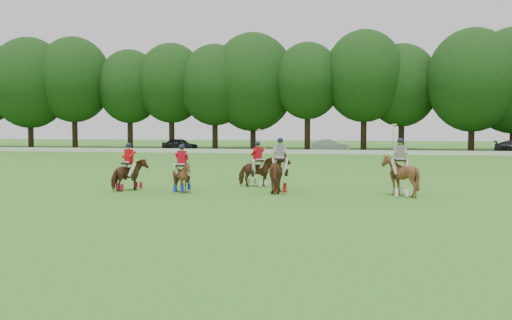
% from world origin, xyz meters
% --- Properties ---
extents(ground, '(180.00, 180.00, 0.00)m').
position_xyz_m(ground, '(0.00, 0.00, 0.00)').
color(ground, '#286E1F').
rests_on(ground, ground).
extents(tree_line, '(117.98, 14.32, 14.75)m').
position_xyz_m(tree_line, '(0.26, 48.05, 8.23)').
color(tree_line, black).
rests_on(tree_line, ground).
extents(boundary_rail, '(120.00, 0.10, 0.44)m').
position_xyz_m(boundary_rail, '(0.00, 38.00, 0.22)').
color(boundary_rail, white).
rests_on(boundary_rail, ground).
extents(car_left, '(4.50, 2.57, 1.44)m').
position_xyz_m(car_left, '(-14.25, 42.50, 0.72)').
color(car_left, black).
rests_on(car_left, ground).
extents(car_mid, '(4.31, 1.73, 1.39)m').
position_xyz_m(car_mid, '(2.99, 42.50, 0.70)').
color(car_mid, gray).
rests_on(car_mid, ground).
extents(polo_red_a, '(1.49, 1.84, 2.15)m').
position_xyz_m(polo_red_a, '(-3.84, 3.38, 0.76)').
color(polo_red_a, '#4C2714').
rests_on(polo_red_a, ground).
extents(polo_red_b, '(1.89, 1.87, 2.71)m').
position_xyz_m(polo_red_b, '(1.52, 6.07, 0.76)').
color(polo_red_b, '#4C2714').
rests_on(polo_red_b, ground).
extents(polo_red_c, '(1.13, 1.26, 2.11)m').
position_xyz_m(polo_red_c, '(-1.28, 3.11, 0.74)').
color(polo_red_c, '#4C2714').
rests_on(polo_red_c, ground).
extents(polo_stripe_a, '(1.29, 2.11, 2.40)m').
position_xyz_m(polo_stripe_a, '(2.92, 3.90, 0.88)').
color(polo_stripe_a, '#4C2714').
rests_on(polo_stripe_a, ground).
extents(polo_stripe_b, '(1.48, 1.65, 2.95)m').
position_xyz_m(polo_stripe_b, '(7.98, 3.62, 0.88)').
color(polo_stripe_b, '#4C2714').
rests_on(polo_stripe_b, ground).
extents(polo_ball, '(0.09, 0.09, 0.09)m').
position_xyz_m(polo_ball, '(1.38, 3.18, 0.04)').
color(polo_ball, white).
rests_on(polo_ball, ground).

